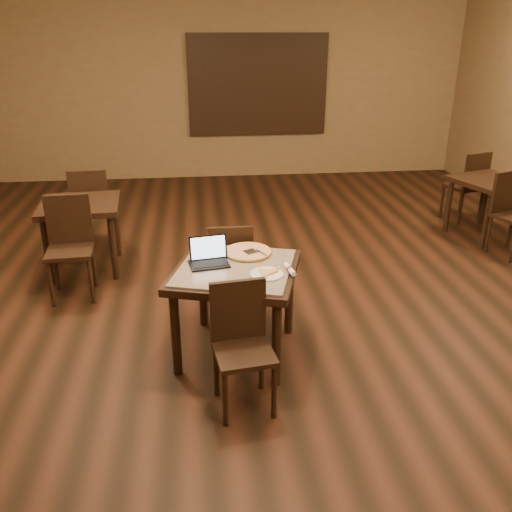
{
  "coord_description": "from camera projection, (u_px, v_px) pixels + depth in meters",
  "views": [
    {
      "loc": [
        -0.59,
        -4.46,
        2.47
      ],
      "look_at": [
        -0.16,
        -0.68,
        0.85
      ],
      "focal_mm": 38.0,
      "sensor_mm": 36.0,
      "label": 1
    }
  ],
  "objects": [
    {
      "name": "ground",
      "position": [
        265.0,
        310.0,
        5.1
      ],
      "size": [
        10.0,
        10.0,
        0.0
      ],
      "primitive_type": "plane",
      "color": "black",
      "rests_on": "ground"
    },
    {
      "name": "wall_back",
      "position": [
        228.0,
        88.0,
        9.08
      ],
      "size": [
        8.0,
        0.02,
        3.0
      ],
      "primitive_type": "cube",
      "color": "olive",
      "rests_on": "ground"
    },
    {
      "name": "mural",
      "position": [
        258.0,
        85.0,
        9.08
      ],
      "size": [
        2.34,
        0.05,
        1.64
      ],
      "color": "#225B7F",
      "rests_on": "wall_back"
    },
    {
      "name": "tiled_table",
      "position": [
        236.0,
        279.0,
        4.2
      ],
      "size": [
        1.14,
        1.14,
        0.76
      ],
      "rotation": [
        0.0,
        0.0,
        -0.29
      ],
      "color": "black",
      "rests_on": "ground"
    },
    {
      "name": "chair_main_near",
      "position": [
        241.0,
        338.0,
        3.69
      ],
      "size": [
        0.44,
        0.44,
        0.9
      ],
      "rotation": [
        0.0,
        0.0,
        0.14
      ],
      "color": "black",
      "rests_on": "ground"
    },
    {
      "name": "chair_main_far",
      "position": [
        230.0,
        264.0,
        4.83
      ],
      "size": [
        0.39,
        0.39,
        0.9
      ],
      "rotation": [
        0.0,
        0.0,
        3.14
      ],
      "color": "black",
      "rests_on": "ground"
    },
    {
      "name": "laptop",
      "position": [
        209.0,
        256.0,
        4.21
      ],
      "size": [
        0.33,
        0.28,
        0.2
      ],
      "rotation": [
        0.0,
        0.0,
        0.17
      ],
      "color": "black",
      "rests_on": "tiled_table"
    },
    {
      "name": "plate",
      "position": [
        267.0,
        274.0,
        4.01
      ],
      "size": [
        0.25,
        0.25,
        0.01
      ],
      "primitive_type": "cylinder",
      "color": "white",
      "rests_on": "tiled_table"
    },
    {
      "name": "pizza_slice",
      "position": [
        267.0,
        272.0,
        4.01
      ],
      "size": [
        0.24,
        0.24,
        0.02
      ],
      "primitive_type": null,
      "rotation": [
        0.0,
        0.0,
        0.65
      ],
      "color": "beige",
      "rests_on": "plate"
    },
    {
      "name": "pizza_pan",
      "position": [
        248.0,
        253.0,
        4.39
      ],
      "size": [
        0.36,
        0.36,
        0.01
      ],
      "primitive_type": "cylinder",
      "color": "silver",
      "rests_on": "tiled_table"
    },
    {
      "name": "pizza_whole",
      "position": [
        248.0,
        252.0,
        4.38
      ],
      "size": [
        0.38,
        0.38,
        0.03
      ],
      "color": "beige",
      "rests_on": "pizza_pan"
    },
    {
      "name": "spatula",
      "position": [
        251.0,
        252.0,
        4.36
      ],
      "size": [
        0.19,
        0.26,
        0.01
      ],
      "primitive_type": "cube",
      "rotation": [
        0.0,
        0.0,
        0.41
      ],
      "color": "silver",
      "rests_on": "pizza_whole"
    },
    {
      "name": "napkin_roll",
      "position": [
        290.0,
        269.0,
        4.06
      ],
      "size": [
        0.07,
        0.19,
        0.04
      ],
      "rotation": [
        0.0,
        0.0,
        0.17
      ],
      "color": "white",
      "rests_on": "tiled_table"
    },
    {
      "name": "other_table_a",
      "position": [
        489.0,
        189.0,
        6.68
      ],
      "size": [
        1.0,
        1.0,
        0.74
      ],
      "rotation": [
        0.0,
        0.0,
        0.33
      ],
      "color": "black",
      "rests_on": "ground"
    },
    {
      "name": "other_table_a_chair_near",
      "position": [
        511.0,
        209.0,
        6.19
      ],
      "size": [
        0.52,
        0.52,
        0.96
      ],
      "rotation": [
        0.0,
        0.0,
        0.33
      ],
      "color": "black",
      "rests_on": "ground"
    },
    {
      "name": "other_table_a_chair_far",
      "position": [
        469.0,
        183.0,
        7.22
      ],
      "size": [
        0.52,
        0.52,
        0.96
      ],
      "rotation": [
        0.0,
        0.0,
        3.47
      ],
      "color": "black",
      "rests_on": "ground"
    },
    {
      "name": "other_table_b",
      "position": [
        81.0,
        214.0,
        5.73
      ],
      "size": [
        0.87,
        0.87,
        0.76
      ],
      "rotation": [
        0.0,
        0.0,
        0.08
      ],
      "color": "black",
      "rests_on": "ground"
    },
    {
      "name": "other_table_b_chair_near",
      "position": [
        70.0,
        241.0,
        5.23
      ],
      "size": [
        0.46,
        0.46,
        0.99
      ],
      "rotation": [
        0.0,
        0.0,
        0.08
      ],
      "color": "black",
      "rests_on": "ground"
    },
    {
      "name": "other_table_b_chair_far",
      "position": [
        91.0,
        205.0,
        6.28
      ],
      "size": [
        0.46,
        0.46,
        0.99
      ],
      "rotation": [
        0.0,
        0.0,
        3.22
      ],
      "color": "black",
      "rests_on": "ground"
    }
  ]
}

